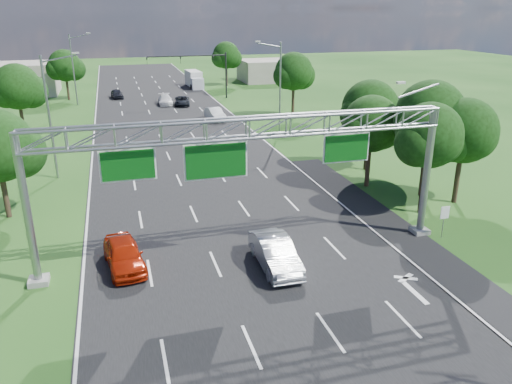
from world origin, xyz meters
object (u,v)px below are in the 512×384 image
object	(u,v)px
sign_gantry	(249,139)
red_coupe	(124,255)
regulatory_sign	(445,215)
traffic_signal	(204,65)
box_truck	(194,79)
silver_sedan	(275,253)

from	to	relation	value
sign_gantry	red_coupe	world-z (taller)	sign_gantry
regulatory_sign	traffic_signal	size ratio (longest dim) A/B	0.17
sign_gantry	red_coupe	bearing A→B (deg)	175.88
traffic_signal	box_truck	size ratio (longest dim) A/B	1.62
red_coupe	traffic_signal	bearing A→B (deg)	67.63
sign_gantry	regulatory_sign	size ratio (longest dim) A/B	11.19
traffic_signal	silver_sedan	distance (m)	55.19
silver_sedan	box_truck	world-z (taller)	box_truck
sign_gantry	box_truck	world-z (taller)	sign_gantry
sign_gantry	silver_sedan	size ratio (longest dim) A/B	4.65
silver_sedan	regulatory_sign	bearing A→B (deg)	3.43
traffic_signal	red_coupe	size ratio (longest dim) A/B	2.62
regulatory_sign	silver_sedan	world-z (taller)	regulatory_sign
red_coupe	box_truck	world-z (taller)	box_truck
regulatory_sign	box_truck	world-z (taller)	box_truck
traffic_signal	box_truck	world-z (taller)	traffic_signal
regulatory_sign	box_truck	xyz separation A→B (m)	(-4.40, 66.90, -0.16)
red_coupe	box_truck	xyz separation A→B (m)	(14.64, 65.38, 0.55)
regulatory_sign	red_coupe	size ratio (longest dim) A/B	0.45
red_coupe	sign_gantry	bearing A→B (deg)	-11.43
sign_gantry	box_truck	size ratio (longest dim) A/B	3.12
sign_gantry	traffic_signal	size ratio (longest dim) A/B	1.92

